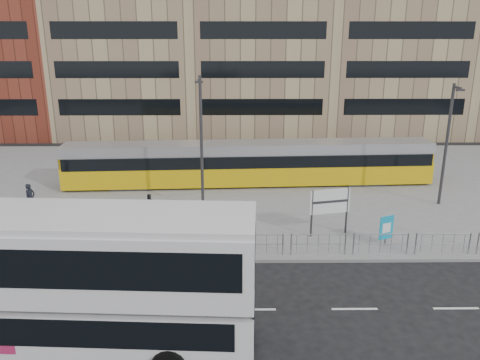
{
  "coord_description": "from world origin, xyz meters",
  "views": [
    {
      "loc": [
        1.34,
        -19.99,
        10.23
      ],
      "look_at": [
        1.6,
        6.0,
        2.24
      ],
      "focal_mm": 35.0,
      "sensor_mm": 36.0,
      "label": 1
    }
  ],
  "objects_px": {
    "double_decker_bus": "(64,279)",
    "traffic_light_west": "(150,217)",
    "pedestrian": "(30,198)",
    "lamp_post_east": "(447,140)",
    "ad_panel": "(386,228)",
    "lamp_post_west": "(201,139)",
    "station_sign": "(330,204)",
    "tram": "(249,163)"
  },
  "relations": [
    {
      "from": "double_decker_bus",
      "to": "traffic_light_west",
      "type": "relative_size",
      "value": 4.05
    },
    {
      "from": "pedestrian",
      "to": "lamp_post_east",
      "type": "bearing_deg",
      "value": -63.61
    },
    {
      "from": "lamp_post_east",
      "to": "ad_panel",
      "type": "bearing_deg",
      "value": -131.51
    },
    {
      "from": "ad_panel",
      "to": "lamp_post_west",
      "type": "height_order",
      "value": "lamp_post_west"
    },
    {
      "from": "double_decker_bus",
      "to": "ad_panel",
      "type": "relative_size",
      "value": 8.2
    },
    {
      "from": "ad_panel",
      "to": "pedestrian",
      "type": "xyz_separation_m",
      "value": [
        -19.72,
        4.65,
        0.01
      ]
    },
    {
      "from": "double_decker_bus",
      "to": "station_sign",
      "type": "bearing_deg",
      "value": 44.38
    },
    {
      "from": "station_sign",
      "to": "double_decker_bus",
      "type": "bearing_deg",
      "value": -151.5
    },
    {
      "from": "tram",
      "to": "ad_panel",
      "type": "height_order",
      "value": "tram"
    },
    {
      "from": "pedestrian",
      "to": "lamp_post_west",
      "type": "height_order",
      "value": "lamp_post_west"
    },
    {
      "from": "double_decker_bus",
      "to": "ad_panel",
      "type": "distance_m",
      "value": 15.46
    },
    {
      "from": "lamp_post_west",
      "to": "lamp_post_east",
      "type": "relative_size",
      "value": 1.07
    },
    {
      "from": "tram",
      "to": "lamp_post_west",
      "type": "relative_size",
      "value": 3.22
    },
    {
      "from": "ad_panel",
      "to": "pedestrian",
      "type": "height_order",
      "value": "pedestrian"
    },
    {
      "from": "tram",
      "to": "lamp_post_east",
      "type": "distance_m",
      "value": 12.85
    },
    {
      "from": "station_sign",
      "to": "ad_panel",
      "type": "bearing_deg",
      "value": -38.66
    },
    {
      "from": "pedestrian",
      "to": "lamp_post_west",
      "type": "bearing_deg",
      "value": -63.92
    },
    {
      "from": "double_decker_bus",
      "to": "pedestrian",
      "type": "height_order",
      "value": "double_decker_bus"
    },
    {
      "from": "double_decker_bus",
      "to": "tram",
      "type": "relative_size",
      "value": 0.49
    },
    {
      "from": "traffic_light_west",
      "to": "lamp_post_east",
      "type": "height_order",
      "value": "lamp_post_east"
    },
    {
      "from": "double_decker_bus",
      "to": "lamp_post_west",
      "type": "xyz_separation_m",
      "value": [
        3.61,
        13.07,
        1.84
      ]
    },
    {
      "from": "ad_panel",
      "to": "lamp_post_west",
      "type": "xyz_separation_m",
      "value": [
        -9.55,
        5.12,
        3.48
      ]
    },
    {
      "from": "tram",
      "to": "traffic_light_west",
      "type": "height_order",
      "value": "traffic_light_west"
    },
    {
      "from": "tram",
      "to": "pedestrian",
      "type": "distance_m",
      "value": 14.3
    },
    {
      "from": "lamp_post_east",
      "to": "double_decker_bus",
      "type": "bearing_deg",
      "value": -142.97
    },
    {
      "from": "double_decker_bus",
      "to": "tram",
      "type": "height_order",
      "value": "double_decker_bus"
    },
    {
      "from": "tram",
      "to": "traffic_light_west",
      "type": "distance_m",
      "value": 12.42
    },
    {
      "from": "lamp_post_west",
      "to": "double_decker_bus",
      "type": "bearing_deg",
      "value": -105.43
    },
    {
      "from": "ad_panel",
      "to": "tram",
      "type": "bearing_deg",
      "value": 98.78
    },
    {
      "from": "traffic_light_west",
      "to": "lamp_post_east",
      "type": "bearing_deg",
      "value": 25.44
    },
    {
      "from": "lamp_post_west",
      "to": "lamp_post_east",
      "type": "distance_m",
      "value": 14.82
    },
    {
      "from": "pedestrian",
      "to": "lamp_post_east",
      "type": "height_order",
      "value": "lamp_post_east"
    },
    {
      "from": "station_sign",
      "to": "pedestrian",
      "type": "relative_size",
      "value": 1.4
    },
    {
      "from": "lamp_post_west",
      "to": "lamp_post_east",
      "type": "bearing_deg",
      "value": 3.14
    },
    {
      "from": "traffic_light_west",
      "to": "lamp_post_east",
      "type": "distance_m",
      "value": 18.36
    },
    {
      "from": "traffic_light_west",
      "to": "lamp_post_east",
      "type": "relative_size",
      "value": 0.41
    },
    {
      "from": "double_decker_bus",
      "to": "lamp_post_east",
      "type": "bearing_deg",
      "value": 40.14
    },
    {
      "from": "tram",
      "to": "pedestrian",
      "type": "height_order",
      "value": "tram"
    },
    {
      "from": "double_decker_bus",
      "to": "pedestrian",
      "type": "xyz_separation_m",
      "value": [
        -6.57,
        12.61,
        -1.63
      ]
    },
    {
      "from": "lamp_post_east",
      "to": "tram",
      "type": "bearing_deg",
      "value": 159.93
    },
    {
      "from": "double_decker_bus",
      "to": "pedestrian",
      "type": "distance_m",
      "value": 14.31
    },
    {
      "from": "tram",
      "to": "ad_panel",
      "type": "relative_size",
      "value": 16.84
    }
  ]
}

